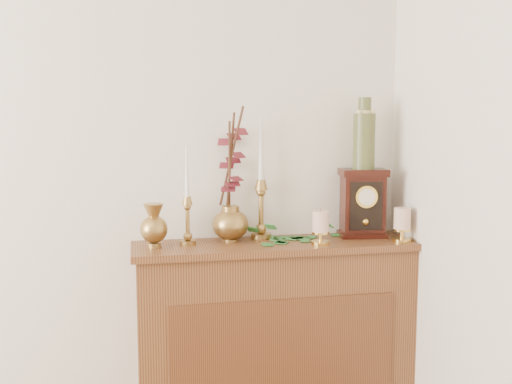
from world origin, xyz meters
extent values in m
cube|color=brown|center=(1.40, 2.10, 0.45)|extent=(1.20, 0.30, 0.90)
cube|color=brown|center=(1.40, 1.95, 0.41)|extent=(0.96, 0.01, 0.63)
cube|color=brown|center=(1.40, 2.10, 0.92)|extent=(1.24, 0.34, 0.03)
cylinder|color=#A37F41|center=(1.02, 2.13, 0.94)|extent=(0.07, 0.07, 0.02)
sphere|color=#A37F41|center=(1.02, 2.13, 0.96)|extent=(0.04, 0.04, 0.04)
cylinder|color=#A37F41|center=(1.02, 2.13, 1.03)|extent=(0.02, 0.02, 0.12)
sphere|color=#A37F41|center=(1.02, 2.13, 1.09)|extent=(0.03, 0.03, 0.03)
cone|color=#A37F41|center=(1.02, 2.13, 1.12)|extent=(0.05, 0.05, 0.03)
cone|color=white|center=(1.02, 2.13, 1.24)|extent=(0.02, 0.02, 0.22)
cylinder|color=#A37F41|center=(1.35, 2.19, 0.94)|extent=(0.09, 0.09, 0.02)
sphere|color=#A37F41|center=(1.35, 2.19, 0.98)|extent=(0.05, 0.05, 0.05)
cylinder|color=#A37F41|center=(1.35, 2.19, 1.05)|extent=(0.02, 0.02, 0.16)
sphere|color=#A37F41|center=(1.35, 2.19, 1.14)|extent=(0.04, 0.04, 0.04)
cone|color=#A37F41|center=(1.35, 2.19, 1.17)|extent=(0.06, 0.06, 0.05)
cone|color=white|center=(1.35, 2.19, 1.33)|extent=(0.02, 0.02, 0.28)
cylinder|color=#A37F41|center=(0.88, 2.09, 0.94)|extent=(0.06, 0.06, 0.02)
sphere|color=#A37F41|center=(0.88, 2.09, 1.01)|extent=(0.11, 0.11, 0.11)
cone|color=#A37F41|center=(0.88, 2.09, 1.09)|extent=(0.08, 0.08, 0.06)
cylinder|color=#A37F41|center=(1.21, 2.16, 0.94)|extent=(0.07, 0.07, 0.01)
ellipsoid|color=#A37F41|center=(1.21, 2.16, 1.00)|extent=(0.16, 0.16, 0.14)
cylinder|color=#A37F41|center=(1.21, 2.16, 1.07)|extent=(0.08, 0.08, 0.03)
cylinder|color=#472819|center=(1.21, 2.17, 1.27)|extent=(0.02, 0.10, 0.38)
cylinder|color=#472819|center=(1.21, 2.17, 1.28)|extent=(0.03, 0.08, 0.42)
cylinder|color=#472819|center=(1.22, 2.16, 1.30)|extent=(0.09, 0.12, 0.44)
cylinder|color=gold|center=(1.57, 2.02, 0.94)|extent=(0.08, 0.08, 0.01)
cylinder|color=gold|center=(1.57, 2.02, 0.96)|extent=(0.02, 0.02, 0.04)
cylinder|color=gold|center=(1.57, 2.02, 0.98)|extent=(0.07, 0.07, 0.01)
cylinder|color=beige|center=(1.57, 2.02, 1.03)|extent=(0.07, 0.07, 0.09)
cylinder|color=#472819|center=(1.57, 2.02, 1.08)|extent=(0.00, 0.00, 0.01)
cylinder|color=gold|center=(1.94, 2.00, 0.94)|extent=(0.08, 0.08, 0.01)
cylinder|color=gold|center=(1.94, 2.00, 0.96)|extent=(0.02, 0.02, 0.04)
cylinder|color=gold|center=(1.94, 2.00, 0.98)|extent=(0.08, 0.08, 0.01)
cylinder|color=beige|center=(1.94, 2.00, 1.03)|extent=(0.07, 0.07, 0.09)
cylinder|color=#472819|center=(1.94, 2.00, 1.08)|extent=(0.00, 0.00, 0.01)
cube|color=#286B2A|center=(1.41, 2.14, 0.93)|extent=(0.07, 0.07, 0.00)
cube|color=#286B2A|center=(1.56, 2.06, 0.93)|extent=(0.07, 0.07, 0.00)
cube|color=#286B2A|center=(1.37, 2.04, 0.93)|extent=(0.07, 0.07, 0.00)
cube|color=#286B2A|center=(1.61, 2.05, 0.93)|extent=(0.06, 0.07, 0.00)
cube|color=#286B2A|center=(1.58, 2.03, 0.93)|extent=(0.05, 0.06, 0.00)
cube|color=#286B2A|center=(1.55, 2.12, 0.93)|extent=(0.06, 0.06, 0.00)
cube|color=#286B2A|center=(1.24, 2.15, 0.93)|extent=(0.07, 0.07, 0.00)
cube|color=#286B2A|center=(1.53, 2.04, 0.93)|extent=(0.06, 0.06, 0.00)
cube|color=#286B2A|center=(1.48, 2.17, 0.93)|extent=(0.06, 0.07, 0.00)
cube|color=#286B2A|center=(1.27, 2.11, 0.93)|extent=(0.06, 0.07, 0.00)
cube|color=#286B2A|center=(1.24, 2.15, 0.93)|extent=(0.07, 0.07, 0.00)
cube|color=#286B2A|center=(1.33, 2.13, 0.93)|extent=(0.07, 0.06, 0.00)
cube|color=#286B2A|center=(1.47, 2.05, 0.93)|extent=(0.06, 0.07, 0.00)
cube|color=#286B2A|center=(1.30, 2.15, 0.93)|extent=(0.06, 0.06, 0.00)
cube|color=#286B2A|center=(1.30, 2.13, 0.98)|extent=(0.05, 0.06, 0.03)
cube|color=#286B2A|center=(1.37, 2.07, 1.00)|extent=(0.06, 0.05, 0.03)
cube|color=#286B2A|center=(1.65, 2.12, 0.99)|extent=(0.06, 0.05, 0.03)
cube|color=#34110A|center=(1.81, 2.15, 0.94)|extent=(0.22, 0.17, 0.02)
cube|color=#34110A|center=(1.81, 2.15, 1.07)|extent=(0.20, 0.15, 0.27)
cube|color=#34110A|center=(1.81, 2.15, 1.22)|extent=(0.22, 0.17, 0.03)
cube|color=black|center=(1.81, 2.08, 1.08)|extent=(0.14, 0.02, 0.22)
cylinder|color=gold|center=(1.80, 2.08, 1.12)|extent=(0.10, 0.02, 0.10)
cylinder|color=silver|center=(1.80, 2.08, 1.12)|extent=(0.07, 0.01, 0.07)
sphere|color=gold|center=(1.81, 2.09, 1.01)|extent=(0.03, 0.03, 0.03)
cylinder|color=#183126|center=(1.81, 2.15, 1.36)|extent=(0.10, 0.10, 0.25)
cylinder|color=#183126|center=(1.81, 2.15, 1.52)|extent=(0.06, 0.06, 0.08)
cylinder|color=#D0BC78|center=(1.81, 2.15, 1.49)|extent=(0.07, 0.07, 0.02)
camera|label=1|loc=(0.81, -0.39, 1.46)|focal=42.00mm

